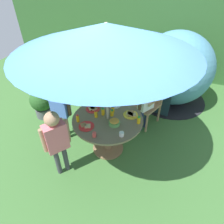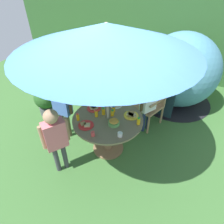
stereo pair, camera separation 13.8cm
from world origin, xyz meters
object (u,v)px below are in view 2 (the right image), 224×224
(patio_umbrella, at_px, (106,38))
(cup_near, at_px, (93,134))
(snack_bowl, at_px, (114,122))
(plate_center_back, at_px, (94,108))
(plate_far_left, at_px, (86,125))
(juice_bottle_near_left, at_px, (114,109))
(cup_far, at_px, (120,134))
(plate_back_edge, at_px, (131,115))
(juice_bottle_far_right, at_px, (96,113))
(child_in_blue_shirt, at_px, (62,103))
(juice_bottle_mid_left, at_px, (139,121))
(potted_plant, at_px, (46,100))
(juice_bottle_near_right, at_px, (112,113))
(child_in_grey_shirt, at_px, (102,82))
(garden_table, at_px, (108,127))
(plate_center_front, at_px, (116,105))
(child_in_white_shirt, at_px, (149,100))
(wooden_chair, at_px, (150,99))
(child_in_pink_shirt, at_px, (55,135))
(dome_tent, at_px, (181,71))
(juice_bottle_front_edge, at_px, (78,117))
(juice_bottle_mid_right, at_px, (103,111))

(patio_umbrella, height_order, cup_near, patio_umbrella)
(snack_bowl, relative_size, plate_center_back, 0.74)
(plate_far_left, bearing_deg, juice_bottle_near_left, 63.39)
(cup_near, relative_size, cup_far, 1.00)
(plate_back_edge, bearing_deg, juice_bottle_far_right, -154.44)
(child_in_blue_shirt, bearing_deg, plate_far_left, -24.63)
(juice_bottle_mid_left, height_order, cup_far, juice_bottle_mid_left)
(potted_plant, relative_size, juice_bottle_near_right, 5.55)
(child_in_grey_shirt, xyz_separation_m, snack_bowl, (0.61, -0.85, -0.14))
(garden_table, relative_size, child_in_grey_shirt, 0.82)
(plate_center_front, bearing_deg, child_in_white_shirt, 37.80)
(garden_table, height_order, child_in_white_shirt, child_in_white_shirt)
(patio_umbrella, xyz_separation_m, juice_bottle_mid_left, (0.49, 0.06, -1.19))
(juice_bottle_near_right, distance_m, cup_far, 0.49)
(cup_far, bearing_deg, child_in_blue_shirt, 165.94)
(patio_umbrella, height_order, plate_center_front, patio_umbrella)
(garden_table, relative_size, snack_bowl, 6.50)
(garden_table, relative_size, plate_center_back, 4.84)
(wooden_chair, bearing_deg, potted_plant, -140.52)
(wooden_chair, bearing_deg, snack_bowl, -81.43)
(plate_center_back, bearing_deg, plate_back_edge, 6.42)
(wooden_chair, relative_size, child_in_pink_shirt, 0.82)
(patio_umbrella, xyz_separation_m, plate_center_back, (-0.32, 0.14, -1.24))
(child_in_pink_shirt, distance_m, juice_bottle_near_right, 0.95)
(child_in_blue_shirt, bearing_deg, child_in_grey_shirt, 61.04)
(garden_table, height_order, juice_bottle_far_right, juice_bottle_far_right)
(dome_tent, height_order, potted_plant, dome_tent)
(garden_table, relative_size, child_in_blue_shirt, 0.96)
(juice_bottle_near_right, bearing_deg, child_in_grey_shirt, 127.24)
(plate_center_back, bearing_deg, dome_tent, 58.95)
(juice_bottle_front_edge, bearing_deg, cup_far, -5.00)
(patio_umbrella, height_order, wooden_chair, patio_umbrella)
(plate_center_back, xyz_separation_m, juice_bottle_front_edge, (-0.08, -0.37, 0.05))
(dome_tent, xyz_separation_m, child_in_white_shirt, (-0.36, -1.29, -0.09))
(snack_bowl, height_order, cup_far, snack_bowl)
(cup_far, bearing_deg, juice_bottle_far_right, 152.83)
(plate_center_back, bearing_deg, child_in_white_shirt, 37.94)
(juice_bottle_mid_right, distance_m, juice_bottle_front_edge, 0.42)
(plate_center_back, relative_size, juice_bottle_far_right, 1.84)
(plate_center_back, bearing_deg, juice_bottle_near_left, 9.81)
(plate_far_left, bearing_deg, cup_far, -0.12)
(snack_bowl, relative_size, cup_far, 2.43)
(child_in_pink_shirt, bearing_deg, juice_bottle_near_left, 5.72)
(cup_near, bearing_deg, plate_center_back, 116.93)
(plate_center_front, bearing_deg, cup_near, -90.54)
(child_in_grey_shirt, xyz_separation_m, juice_bottle_near_left, (0.48, -0.55, -0.13))
(plate_center_back, height_order, cup_far, cup_far)
(cup_near, bearing_deg, juice_bottle_front_edge, 150.57)
(potted_plant, distance_m, plate_center_front, 1.68)
(potted_plant, height_order, cup_near, cup_near)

